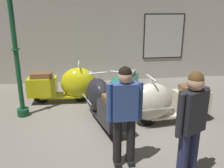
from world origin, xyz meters
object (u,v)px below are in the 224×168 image
(scooter_0, at_px, (68,85))
(lamppost, at_px, (16,52))
(scooter_3, at_px, (164,102))
(scooter_1, at_px, (102,101))
(scooter_2, at_px, (122,89))
(visitor_0, at_px, (191,121))
(visitor_1, at_px, (125,111))

(scooter_0, distance_m, lamppost, 1.68)
(scooter_3, bearing_deg, scooter_0, -42.00)
(scooter_1, relative_size, scooter_3, 0.99)
(scooter_2, bearing_deg, lamppost, -56.06)
(scooter_1, bearing_deg, visitor_0, -168.14)
(scooter_0, bearing_deg, visitor_0, -59.18)
(scooter_2, bearing_deg, scooter_0, -79.74)
(scooter_2, bearing_deg, scooter_1, -8.51)
(scooter_3, relative_size, visitor_1, 1.09)
(scooter_2, distance_m, visitor_1, 2.64)
(scooter_3, distance_m, visitor_0, 2.02)
(scooter_2, bearing_deg, visitor_0, 35.65)
(scooter_0, bearing_deg, scooter_3, -33.40)
(visitor_0, bearing_deg, scooter_1, 0.43)
(scooter_0, relative_size, visitor_0, 1.06)
(scooter_1, relative_size, lamppost, 0.61)
(scooter_0, distance_m, visitor_1, 3.20)
(lamppost, height_order, visitor_1, lamppost)
(visitor_1, bearing_deg, scooter_0, 17.48)
(scooter_1, distance_m, scooter_3, 1.40)
(scooter_1, xyz_separation_m, lamppost, (-1.90, 0.56, 1.08))
(scooter_3, relative_size, visitor_0, 1.07)
(scooter_3, relative_size, lamppost, 0.61)
(scooter_2, distance_m, scooter_3, 1.38)
(scooter_1, relative_size, visitor_1, 1.08)
(scooter_0, relative_size, visitor_1, 1.08)
(scooter_3, xyz_separation_m, visitor_0, (-0.30, -1.93, 0.51))
(scooter_0, xyz_separation_m, visitor_0, (1.91, -3.52, 0.51))
(scooter_1, distance_m, scooter_2, 1.06)
(scooter_0, distance_m, scooter_2, 1.51)
(scooter_3, distance_m, lamppost, 3.55)
(scooter_1, xyz_separation_m, scooter_2, (0.62, 0.86, -0.03))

